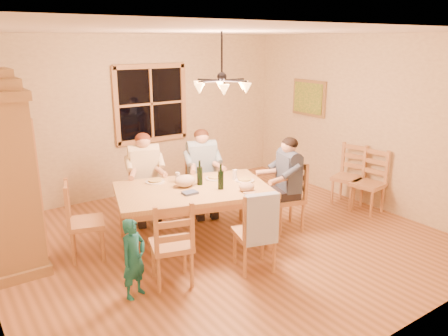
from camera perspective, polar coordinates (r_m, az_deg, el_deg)
floor at (r=5.96m, az=-0.26°, el=-9.48°), size 5.50×5.50×0.00m
ceiling at (r=5.37m, az=-0.29°, el=17.44°), size 5.50×5.00×0.02m
wall_back at (r=7.67m, az=-10.92°, el=6.68°), size 5.50×0.02×2.70m
wall_right at (r=7.39m, az=17.75°, el=5.84°), size 0.02×5.00×2.70m
window at (r=7.69m, az=-9.52°, el=8.28°), size 1.30×0.06×1.30m
painting at (r=8.10m, az=11.02°, el=8.96°), size 0.06×0.78×0.64m
chandelier at (r=5.39m, az=-0.28°, el=10.81°), size 0.77×0.68×0.71m
armoire at (r=5.74m, az=-27.18°, el=-1.07°), size 0.66×1.40×2.30m
dining_table at (r=5.70m, az=-4.05°, el=-3.52°), size 2.20×1.69×0.76m
chair_far_left at (r=6.59m, az=-10.13°, el=-4.30°), size 0.54×0.53×0.99m
chair_far_right at (r=6.76m, az=-2.84°, el=-3.54°), size 0.54×0.53×0.99m
chair_near_left at (r=4.93m, az=-6.82°, el=-11.52°), size 0.54×0.53×0.99m
chair_near_right at (r=5.18m, az=3.96°, el=-9.98°), size 0.54×0.53×0.99m
chair_end_left at (r=5.69m, az=-17.44°, el=-8.25°), size 0.53×0.54×0.99m
chair_end_right at (r=6.28m, az=8.12°, el=-5.26°), size 0.53×0.54×0.99m
adult_woman at (r=6.43m, az=-10.37°, el=0.20°), size 0.48×0.51×0.87m
adult_plaid_man at (r=6.59m, az=-2.90°, el=0.86°), size 0.48×0.51×0.87m
adult_slate_man at (r=6.11m, az=8.32°, el=-0.56°), size 0.51×0.48×0.87m
towel at (r=4.86m, az=4.90°, el=-6.70°), size 0.39×0.20×0.58m
wine_bottle_a at (r=5.74m, az=-3.19°, el=-0.61°), size 0.08×0.08×0.33m
wine_bottle_b at (r=5.56m, az=-0.43°, el=-1.15°), size 0.08×0.08×0.33m
plate_woman at (r=5.94m, az=-8.99°, el=-1.80°), size 0.26×0.26×0.02m
plate_plaid at (r=6.01m, az=-1.24°, el=-1.36°), size 0.26×0.26×0.02m
plate_slate at (r=5.93m, az=2.71°, el=-1.64°), size 0.26×0.26×0.02m
wine_glass_a at (r=5.88m, az=-6.10°, el=-1.23°), size 0.06×0.06×0.14m
wine_glass_b at (r=5.97m, az=1.43°, el=-0.87°), size 0.06×0.06×0.14m
cap at (r=5.53m, az=2.96°, el=-2.46°), size 0.20×0.20×0.11m
napkin at (r=5.45m, az=-4.47°, el=-3.24°), size 0.21×0.18×0.03m
cloth_bundle at (r=5.71m, az=-5.13°, el=-1.68°), size 0.28×0.22×0.15m
child at (r=4.69m, az=-11.72°, el=-11.50°), size 0.37×0.32×0.87m
chair_spare_front at (r=7.17m, az=18.15°, el=-3.19°), size 0.48×0.50×0.99m
chair_spare_back at (r=7.39m, az=15.80°, el=-2.40°), size 0.53×0.54×0.99m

